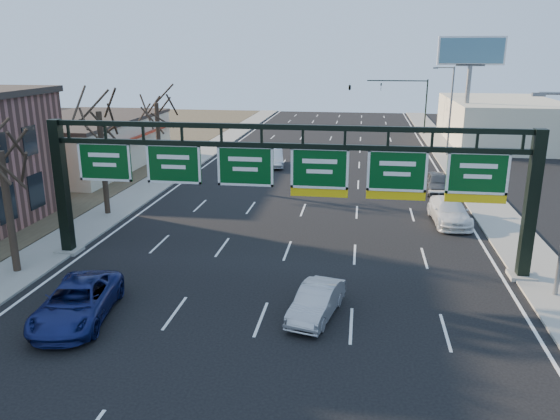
% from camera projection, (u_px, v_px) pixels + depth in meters
% --- Properties ---
extents(ground, '(160.00, 160.00, 0.00)m').
position_uv_depth(ground, '(251.00, 344.00, 20.42)').
color(ground, black).
rests_on(ground, ground).
extents(sidewalk_left, '(3.00, 120.00, 0.12)m').
position_uv_depth(sidewalk_left, '(138.00, 195.00, 41.20)').
color(sidewalk_left, gray).
rests_on(sidewalk_left, ground).
extents(sidewalk_right, '(3.00, 120.00, 0.12)m').
position_uv_depth(sidewalk_right, '(491.00, 209.00, 37.56)').
color(sidewalk_right, gray).
rests_on(sidewalk_right, ground).
extents(lane_markings, '(21.60, 120.00, 0.01)m').
position_uv_depth(lane_markings, '(306.00, 202.00, 39.40)').
color(lane_markings, white).
rests_on(lane_markings, ground).
extents(sign_gantry, '(24.60, 1.20, 7.20)m').
position_uv_depth(sign_gantry, '(285.00, 177.00, 26.68)').
color(sign_gantry, black).
rests_on(sign_gantry, ground).
extents(cream_strip, '(10.90, 18.40, 4.70)m').
position_uv_depth(cream_strip, '(85.00, 143.00, 50.32)').
color(cream_strip, beige).
rests_on(cream_strip, ground).
extents(building_right_distant, '(12.00, 20.00, 5.00)m').
position_uv_depth(building_right_distant, '(501.00, 121.00, 64.32)').
color(building_right_distant, beige).
rests_on(building_right_distant, ground).
extents(tree_mid, '(3.60, 3.60, 9.24)m').
position_uv_depth(tree_mid, '(97.00, 95.00, 34.26)').
color(tree_mid, black).
rests_on(tree_mid, sidewalk_left).
extents(tree_far, '(3.60, 3.60, 8.86)m').
position_uv_depth(tree_far, '(155.00, 90.00, 43.85)').
color(tree_far, black).
rests_on(tree_far, sidewalk_left).
extents(streetlight_far, '(2.15, 0.22, 9.00)m').
position_uv_depth(streetlight_far, '(449.00, 106.00, 55.17)').
color(streetlight_far, slate).
rests_on(streetlight_far, sidewalk_right).
extents(billboard_right, '(7.00, 0.50, 12.00)m').
position_uv_depth(billboard_right, '(470.00, 65.00, 58.41)').
color(billboard_right, slate).
rests_on(billboard_right, ground).
extents(traffic_signal_mast, '(10.16, 0.54, 7.00)m').
position_uv_depth(traffic_signal_mast, '(378.00, 91.00, 70.25)').
color(traffic_signal_mast, black).
rests_on(traffic_signal_mast, ground).
extents(car_blue_suv, '(3.39, 5.88, 1.54)m').
position_uv_depth(car_blue_suv, '(77.00, 302.00, 22.08)').
color(car_blue_suv, navy).
rests_on(car_blue_suv, ground).
extents(car_silver_sedan, '(2.27, 4.23, 1.32)m').
position_uv_depth(car_silver_sedan, '(316.00, 302.00, 22.36)').
color(car_silver_sedan, '#9FA0A4').
rests_on(car_silver_sedan, ground).
extents(car_white_wagon, '(2.46, 5.36, 1.52)m').
position_uv_depth(car_white_wagon, '(449.00, 211.00, 34.54)').
color(car_white_wagon, white).
rests_on(car_white_wagon, ground).
extents(car_grey_far, '(1.85, 4.54, 1.54)m').
position_uv_depth(car_grey_far, '(438.00, 183.00, 41.97)').
color(car_grey_far, '#44474A').
rests_on(car_grey_far, ground).
extents(car_silver_distant, '(2.57, 5.06, 1.59)m').
position_uv_depth(car_silver_distant, '(273.00, 158.00, 51.47)').
color(car_silver_distant, '#B7B7BC').
rests_on(car_silver_distant, ground).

